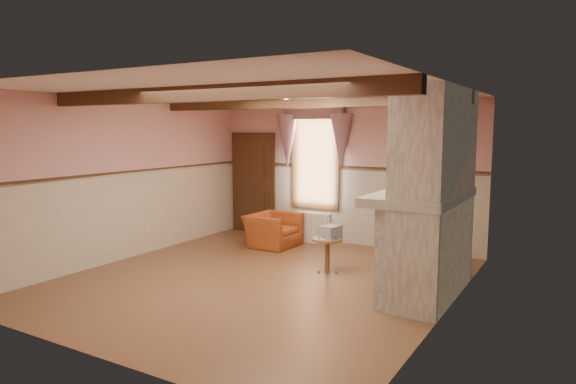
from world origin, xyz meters
The scene contains 26 objects.
floor centered at (0.00, 0.00, 0.00)m, with size 5.50×6.00×0.01m, color brown.
ceiling centered at (0.00, 0.00, 2.80)m, with size 5.50×6.00×0.01m, color silver.
wall_back centered at (0.00, 3.00, 1.40)m, with size 5.50×0.02×2.80m, color tan.
wall_front centered at (0.00, -3.00, 1.40)m, with size 5.50×0.02×2.80m, color tan.
wall_left centered at (-2.75, 0.00, 1.40)m, with size 0.02×6.00×2.80m, color tan.
wall_right centered at (2.75, 0.00, 1.40)m, with size 0.02×6.00×2.80m, color tan.
wainscot centered at (0.00, 0.00, 0.75)m, with size 5.50×6.00×1.50m, color beige, non-canonical shape.
chair_rail centered at (0.00, 0.00, 1.50)m, with size 5.50×6.00×0.08m, color black, non-canonical shape.
firebox centered at (2.00, 0.60, 0.45)m, with size 0.20×0.95×0.90m, color black.
armchair centered at (-1.01, 2.01, 0.31)m, with size 0.97×0.85×0.63m, color #994219.
side_table centered at (0.69, 0.91, 0.28)m, with size 0.48×0.48×0.55m, color brown.
book_stack centered at (0.72, 0.94, 0.65)m, with size 0.26×0.32×0.20m, color #B7AD8C.
radiator centered at (-0.48, 2.70, 0.30)m, with size 0.70×0.18×0.60m, color silver.
bowl centered at (2.24, 0.61, 1.46)m, with size 0.34×0.34×0.08m, color brown.
mantel_clock centered at (2.24, 1.40, 1.52)m, with size 0.14×0.24×0.20m, color black.
oil_lamp centered at (2.24, 1.22, 1.56)m, with size 0.11×0.11×0.28m, color gold.
candle_red centered at (2.24, 0.13, 1.50)m, with size 0.06×0.06×0.16m, color maroon.
jar_yellow centered at (2.24, 0.41, 1.48)m, with size 0.06×0.06×0.12m, color yellow.
fireplace centered at (2.42, 0.60, 1.40)m, with size 0.85×2.00×2.80m, color gray.
mantel centered at (2.24, 0.60, 1.36)m, with size 1.05×2.05×0.12m, color gray.
overmantel_mirror centered at (2.06, 0.60, 1.97)m, with size 0.06×1.44×1.04m, color silver.
door centered at (-2.10, 2.94, 1.05)m, with size 1.10×0.10×2.10m, color black.
window centered at (-0.60, 2.97, 1.65)m, with size 1.06×0.08×2.02m, color white.
window_drapes centered at (-0.60, 2.88, 2.25)m, with size 1.30×0.14×1.40m, color gray.
ceiling_beam_front centered at (0.00, -1.20, 2.70)m, with size 5.50×0.18×0.20m, color black.
ceiling_beam_back centered at (0.00, 1.20, 2.70)m, with size 5.50×0.18×0.20m, color black.
Camera 1 is at (4.18, -6.24, 2.28)m, focal length 32.00 mm.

